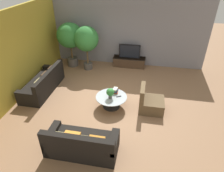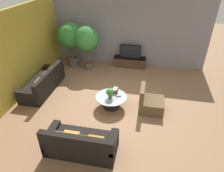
# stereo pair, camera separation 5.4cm
# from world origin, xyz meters

# --- Properties ---
(ground_plane) EXTENTS (24.00, 24.00, 0.00)m
(ground_plane) POSITION_xyz_m (0.00, 0.00, 0.00)
(ground_plane) COLOR #8C6647
(back_wall_stone) EXTENTS (7.40, 0.12, 3.00)m
(back_wall_stone) POSITION_xyz_m (0.00, 3.26, 1.50)
(back_wall_stone) COLOR gray
(back_wall_stone) RESTS_ON ground
(side_wall_left) EXTENTS (0.12, 7.40, 3.00)m
(side_wall_left) POSITION_xyz_m (-3.26, 0.20, 1.50)
(side_wall_left) COLOR gold
(side_wall_left) RESTS_ON ground
(media_console) EXTENTS (1.49, 0.50, 0.44)m
(media_console) POSITION_xyz_m (0.36, 2.94, 0.23)
(media_console) COLOR #473323
(media_console) RESTS_ON ground
(television) EXTENTS (0.96, 0.13, 0.63)m
(television) POSITION_xyz_m (0.36, 2.94, 0.75)
(television) COLOR black
(television) RESTS_ON media_console
(coffee_table) EXTENTS (1.04, 1.04, 0.41)m
(coffee_table) POSITION_xyz_m (0.12, -0.29, 0.29)
(coffee_table) COLOR black
(coffee_table) RESTS_ON ground
(couch_by_wall) EXTENTS (0.84, 2.19, 0.84)m
(couch_by_wall) POSITION_xyz_m (-2.61, 0.26, 0.29)
(couch_by_wall) COLOR black
(couch_by_wall) RESTS_ON ground
(couch_near_entry) EXTENTS (1.83, 0.84, 0.84)m
(couch_near_entry) POSITION_xyz_m (-0.26, -2.32, 0.29)
(couch_near_entry) COLOR black
(couch_near_entry) RESTS_ON ground
(armchair_wicker) EXTENTS (0.80, 0.76, 0.86)m
(armchair_wicker) POSITION_xyz_m (1.41, -0.20, 0.27)
(armchair_wicker) COLOR brown
(armchair_wicker) RESTS_ON ground
(potted_palm_tall) EXTENTS (1.15, 1.15, 2.01)m
(potted_palm_tall) POSITION_xyz_m (-2.29, 2.53, 1.38)
(potted_palm_tall) COLOR #514C47
(potted_palm_tall) RESTS_ON ground
(potted_palm_corner) EXTENTS (1.06, 1.06, 1.97)m
(potted_palm_corner) POSITION_xyz_m (-1.47, 2.33, 1.38)
(potted_palm_corner) COLOR #514C47
(potted_palm_corner) RESTS_ON ground
(potted_plant_tabletop) EXTENTS (0.26, 0.26, 0.36)m
(potted_plant_tabletop) POSITION_xyz_m (0.10, -0.36, 0.63)
(potted_plant_tabletop) COLOR #514C47
(potted_plant_tabletop) RESTS_ON coffee_table
(book_stack) EXTENTS (0.24, 0.25, 0.16)m
(book_stack) POSITION_xyz_m (0.20, -0.01, 0.49)
(book_stack) COLOR gold
(book_stack) RESTS_ON coffee_table
(remote_black) EXTENTS (0.16, 0.10, 0.02)m
(remote_black) POSITION_xyz_m (0.37, -0.24, 0.42)
(remote_black) COLOR black
(remote_black) RESTS_ON coffee_table
(remote_silver) EXTENTS (0.14, 0.15, 0.02)m
(remote_silver) POSITION_xyz_m (0.14, -0.61, 0.42)
(remote_silver) COLOR gray
(remote_silver) RESTS_ON coffee_table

